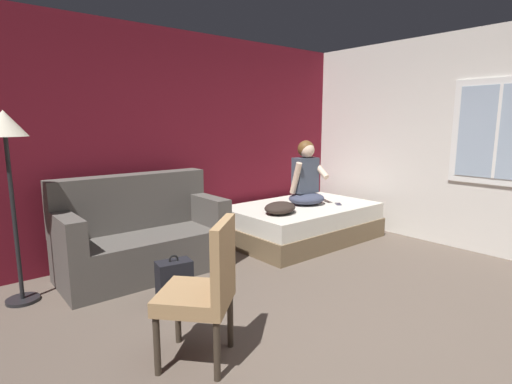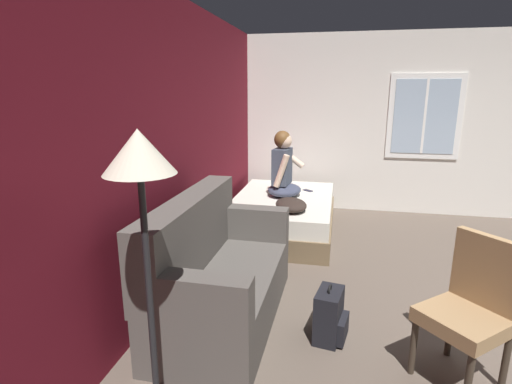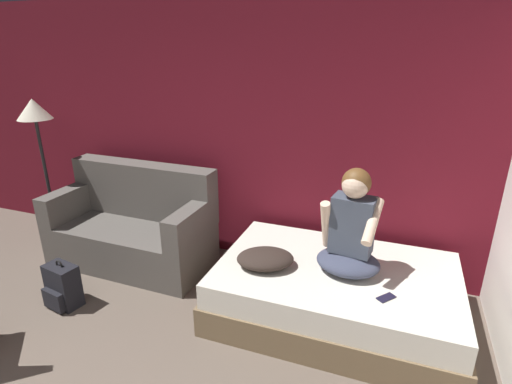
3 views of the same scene
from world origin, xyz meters
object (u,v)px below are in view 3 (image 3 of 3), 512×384
at_px(couch, 135,226).
at_px(floor_lamp, 36,124).
at_px(bed, 335,293).
at_px(backpack, 62,287).
at_px(person_seated, 351,231).
at_px(throw_pillow, 265,259).
at_px(cell_phone, 386,298).

relative_size(couch, floor_lamp, 1.01).
bearing_deg(couch, bed, -6.25).
height_order(bed, backpack, bed).
xyz_separation_m(couch, floor_lamp, (-1.15, 0.01, 1.04)).
distance_m(bed, person_seated, 0.61).
bearing_deg(couch, person_seated, -5.67).
bearing_deg(floor_lamp, backpack, -42.48).
height_order(person_seated, throw_pillow, person_seated).
xyz_separation_m(bed, floor_lamp, (-3.36, 0.25, 1.19)).
height_order(person_seated, floor_lamp, floor_lamp).
height_order(bed, throw_pillow, throw_pillow).
bearing_deg(bed, throw_pillow, -163.18).
relative_size(person_seated, backpack, 1.91).
xyz_separation_m(backpack, cell_phone, (2.74, 0.40, 0.29)).
bearing_deg(backpack, person_seated, 16.34).
bearing_deg(backpack, floor_lamp, 137.52).
distance_m(person_seated, throw_pillow, 0.75).
bearing_deg(couch, floor_lamp, 179.72).
bearing_deg(throw_pillow, backpack, -163.46).
relative_size(bed, person_seated, 2.32).
distance_m(backpack, throw_pillow, 1.86).
distance_m(couch, person_seated, 2.35).
xyz_separation_m(couch, cell_phone, (2.63, -0.54, 0.09)).
bearing_deg(backpack, couch, 82.88).
bearing_deg(throw_pillow, bed, 16.82).
bearing_deg(cell_phone, throw_pillow, 32.38).
xyz_separation_m(bed, throw_pillow, (-0.58, -0.17, 0.31)).
xyz_separation_m(couch, backpack, (-0.12, -0.94, -0.20)).
height_order(bed, couch, couch).
height_order(cell_phone, floor_lamp, floor_lamp).
distance_m(couch, backpack, 0.97).
relative_size(person_seated, floor_lamp, 0.51).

